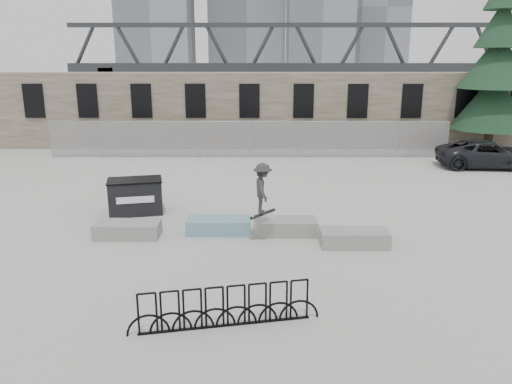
% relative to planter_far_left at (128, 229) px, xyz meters
% --- Properties ---
extents(ground, '(120.00, 120.00, 0.00)m').
position_rel_planter_far_left_xyz_m(ground, '(3.52, 0.27, -0.26)').
color(ground, '#AFAFAA').
rests_on(ground, ground).
extents(stone_wall, '(36.00, 2.58, 4.50)m').
position_rel_planter_far_left_xyz_m(stone_wall, '(3.52, 16.51, 2.00)').
color(stone_wall, brown).
rests_on(stone_wall, ground).
extents(chainlink_fence, '(22.06, 0.06, 2.02)m').
position_rel_planter_far_left_xyz_m(chainlink_fence, '(3.52, 12.77, 0.78)').
color(chainlink_fence, gray).
rests_on(chainlink_fence, ground).
extents(planter_far_left, '(2.00, 0.90, 0.47)m').
position_rel_planter_far_left_xyz_m(planter_far_left, '(0.00, 0.00, 0.00)').
color(planter_far_left, gray).
rests_on(planter_far_left, ground).
extents(planter_center_left, '(2.00, 0.90, 0.47)m').
position_rel_planter_far_left_xyz_m(planter_center_left, '(2.80, 0.41, 0.00)').
color(planter_center_left, teal).
rests_on(planter_center_left, ground).
extents(planter_center_right, '(2.00, 0.90, 0.47)m').
position_rel_planter_far_left_xyz_m(planter_center_right, '(4.91, 0.32, 0.00)').
color(planter_center_right, gray).
rests_on(planter_center_right, ground).
extents(planter_offset, '(2.00, 0.90, 0.47)m').
position_rel_planter_far_left_xyz_m(planter_offset, '(6.91, -0.69, 0.00)').
color(planter_offset, gray).
rests_on(planter_offset, ground).
extents(dumpster, '(2.09, 1.54, 1.24)m').
position_rel_planter_far_left_xyz_m(dumpster, '(-0.32, 2.47, 0.37)').
color(dumpster, black).
rests_on(dumpster, ground).
extents(bike_rack, '(3.97, 0.85, 0.90)m').
position_rel_planter_far_left_xyz_m(bike_rack, '(3.39, -5.32, 0.18)').
color(bike_rack, black).
rests_on(bike_rack, ground).
extents(spruce_tree, '(4.45, 4.45, 11.50)m').
position_rel_planter_far_left_xyz_m(spruce_tree, '(17.40, 14.17, 4.61)').
color(spruce_tree, '#38281E').
rests_on(spruce_tree, ground).
extents(truss_bridge, '(70.00, 3.00, 9.80)m').
position_rel_planter_far_left_xyz_m(truss_bridge, '(13.52, 55.27, 3.87)').
color(truss_bridge, '#2D3033').
rests_on(truss_bridge, ground).
extents(suv, '(5.08, 2.66, 1.36)m').
position_rel_planter_far_left_xyz_m(suv, '(15.62, 10.15, 0.42)').
color(suv, black).
rests_on(suv, ground).
extents(skateboarder, '(0.79, 1.04, 1.69)m').
position_rel_planter_far_left_xyz_m(skateboarder, '(4.19, -0.43, 1.42)').
color(skateboarder, '#2E2E31').
rests_on(skateboarder, ground).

